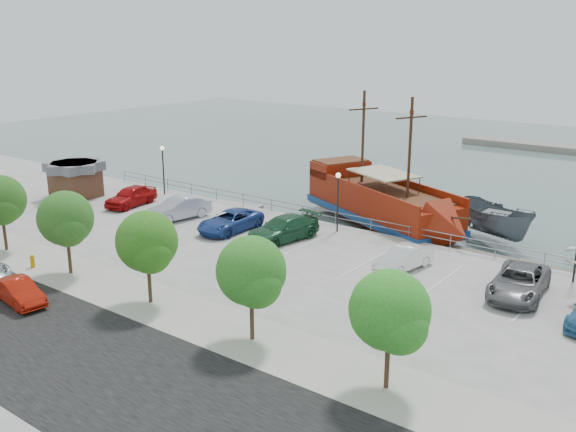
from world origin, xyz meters
The scene contains 25 objects.
ground centered at (0.00, 0.00, -1.00)m, with size 160.00×160.00×0.00m, color #475857.
street centered at (0.00, -16.00, 0.01)m, with size 100.00×8.00×0.04m, color black.
sidewalk centered at (0.00, -10.00, 0.01)m, with size 100.00×4.00×0.05m, color #A7A190.
seawall_railing centered at (0.00, 7.80, 0.53)m, with size 50.00×0.06×1.00m.
pirate_ship centered at (1.25, 12.07, 0.81)m, with size 17.18×11.15×10.78m.
patrol_boat centered at (8.85, 13.94, 0.35)m, with size 2.63×7.00×2.71m, color #505A61.
dock_west centered at (-13.40, 9.20, -0.81)m, with size 6.73×1.92×0.38m, color gray.
dock_mid centered at (9.44, 9.20, -0.79)m, with size 7.40×2.12×0.42m, color #6B645E.
dock_east centered at (15.05, 9.20, -0.81)m, with size 6.78×1.94×0.39m, color #6B625A.
shed centered at (-23.35, 1.27, 1.64)m, with size 3.80×3.80×3.07m.
street_sedan centered at (-6.43, -14.21, 0.65)m, with size 1.37×3.94×1.30m, color #A61708.
fire_hydrant centered at (-10.65, -10.80, 0.45)m, with size 0.29×0.29×0.83m.
lamp_post_left centered at (-18.00, 6.50, 2.94)m, with size 0.36×0.36×4.28m.
lamp_post_mid centered at (0.00, 6.50, 2.94)m, with size 0.36×0.36×4.28m.
tree_b centered at (-14.85, -10.07, 3.30)m, with size 3.30×3.20×5.00m.
tree_c centered at (-7.85, -10.07, 3.30)m, with size 3.30×3.20×5.00m.
tree_d centered at (-0.85, -10.07, 3.30)m, with size 3.30×3.20×5.00m.
tree_e centered at (6.15, -10.07, 3.30)m, with size 3.30×3.20×5.00m.
tree_f centered at (13.15, -10.07, 3.30)m, with size 3.30×3.20×5.00m.
parked_car_a centered at (-17.30, 2.24, 0.83)m, with size 1.95×4.85×1.65m, color #A00A0B.
parked_car_b centered at (-11.32, 1.85, 0.83)m, with size 1.77×5.07×1.67m, color #ADB1C4.
parked_car_c centered at (-6.15, 1.97, 0.74)m, with size 2.46×5.33×1.48m, color navy.
parked_car_d centered at (-1.85, 2.56, 0.82)m, with size 2.29×5.63×1.63m, color #1C4E2E.
parked_car_f centered at (7.30, 2.53, 0.69)m, with size 1.46×4.18×1.38m, color white.
parked_car_g centered at (14.11, 2.65, 0.78)m, with size 2.60×5.63×1.56m, color #5F5F62.
Camera 1 is at (23.60, -30.51, 13.71)m, focal length 40.00 mm.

